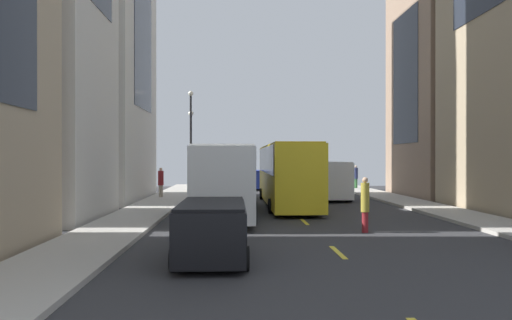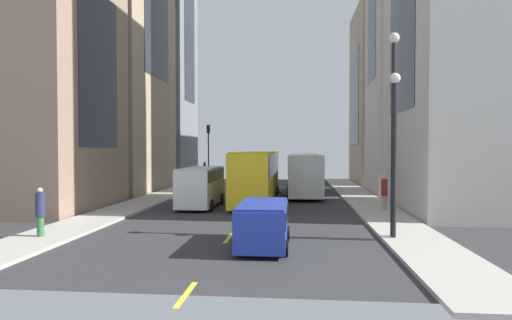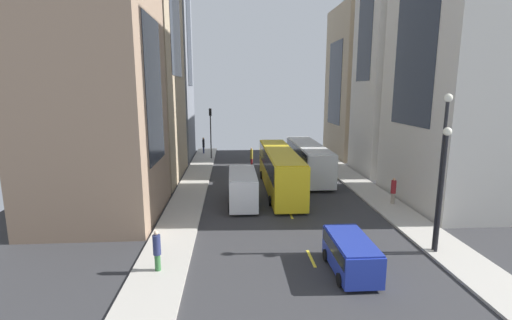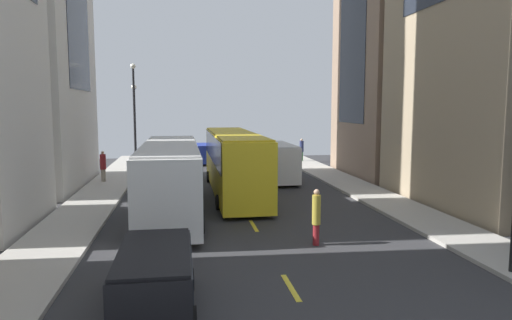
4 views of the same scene
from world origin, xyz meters
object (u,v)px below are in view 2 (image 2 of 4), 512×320
(delivery_van_white, at_px, (201,184))
(pedestrian_waiting_curb, at_px, (249,176))
(car_black_1, at_px, (304,175))
(streetcar_yellow, at_px, (258,172))
(pedestrian_walking_far, at_px, (40,211))
(car_blue_0, at_px, (263,221))
(pedestrian_crossing_near, at_px, (205,170))
(traffic_light_near_corner, at_px, (208,143))
(city_bus_white, at_px, (305,170))
(pedestrian_crossing_mid, at_px, (384,192))

(delivery_van_white, xyz_separation_m, pedestrian_waiting_curb, (-1.48, -14.72, -0.40))
(car_black_1, bearing_deg, streetcar_yellow, 76.86)
(car_black_1, relative_size, pedestrian_walking_far, 1.99)
(car_blue_0, bearing_deg, pedestrian_crossing_near, -73.99)
(pedestrian_crossing_near, height_order, pedestrian_waiting_curb, pedestrian_crossing_near)
(delivery_van_white, relative_size, traffic_light_near_corner, 0.93)
(city_bus_white, distance_m, traffic_light_near_corner, 14.58)
(city_bus_white, bearing_deg, pedestrian_crossing_mid, 115.63)
(delivery_van_white, bearing_deg, pedestrian_walking_far, 66.99)
(city_bus_white, bearing_deg, pedestrian_waiting_curb, -47.97)
(car_black_1, distance_m, traffic_light_near_corner, 11.05)
(car_blue_0, xyz_separation_m, pedestrian_waiting_curb, (3.44, -25.69, 0.10))
(pedestrian_waiting_curb, bearing_deg, pedestrian_crossing_mid, -9.95)
(city_bus_white, height_order, traffic_light_near_corner, traffic_light_near_corner)
(car_black_1, bearing_deg, pedestrian_walking_far, 69.13)
(city_bus_white, xyz_separation_m, car_blue_0, (1.96, 19.70, -0.99))
(delivery_van_white, distance_m, pedestrian_waiting_curb, 14.80)
(streetcar_yellow, bearing_deg, pedestrian_waiting_curb, -80.13)
(car_black_1, xyz_separation_m, pedestrian_crossing_near, (11.66, -2.80, 0.40))
(pedestrian_crossing_near, bearing_deg, city_bus_white, 89.51)
(traffic_light_near_corner, bearing_deg, pedestrian_crossing_near, -71.44)
(pedestrian_crossing_mid, bearing_deg, city_bus_white, -76.25)
(pedestrian_crossing_near, bearing_deg, traffic_light_near_corner, 67.91)
(pedestrian_crossing_near, xyz_separation_m, pedestrian_waiting_curb, (-6.13, 7.67, -0.23))
(city_bus_white, height_order, pedestrian_waiting_curb, city_bus_white)
(car_blue_0, bearing_deg, streetcar_yellow, -84.01)
(car_black_1, xyz_separation_m, pedestrian_waiting_curb, (5.53, 4.87, 0.17))
(city_bus_white, height_order, pedestrian_crossing_mid, city_bus_white)
(streetcar_yellow, distance_m, pedestrian_crossing_near, 20.14)
(car_blue_0, xyz_separation_m, pedestrian_crossing_mid, (-6.58, -10.07, 0.19))
(city_bus_white, height_order, delivery_van_white, city_bus_white)
(streetcar_yellow, xyz_separation_m, delivery_van_white, (3.36, 3.93, -0.61))
(delivery_van_white, height_order, pedestrian_crossing_near, delivery_van_white)
(city_bus_white, xyz_separation_m, pedestrian_waiting_curb, (5.40, -5.99, -0.89))
(pedestrian_crossing_mid, distance_m, pedestrian_walking_far, 18.59)
(streetcar_yellow, relative_size, pedestrian_crossing_near, 6.32)
(city_bus_white, xyz_separation_m, car_black_1, (-0.13, -10.86, -1.07))
(city_bus_white, xyz_separation_m, delivery_van_white, (6.88, 8.73, -0.49))
(pedestrian_waiting_curb, relative_size, traffic_light_near_corner, 0.33)
(delivery_van_white, xyz_separation_m, pedestrian_crossing_near, (4.65, -22.39, -0.17))
(city_bus_white, relative_size, pedestrian_crossing_near, 5.61)
(delivery_van_white, relative_size, car_blue_0, 1.43)
(pedestrian_crossing_mid, xyz_separation_m, pedestrian_walking_far, (15.94, 9.56, 0.01))
(delivery_van_white, xyz_separation_m, car_black_1, (-7.01, -19.59, -0.57))
(pedestrian_waiting_curb, bearing_deg, delivery_van_white, -48.37)
(city_bus_white, bearing_deg, delivery_van_white, 51.76)
(pedestrian_crossing_near, height_order, pedestrian_crossing_mid, pedestrian_crossing_near)
(delivery_van_white, xyz_separation_m, pedestrian_walking_far, (4.44, 10.46, -0.29))
(car_blue_0, distance_m, traffic_light_near_corner, 31.06)
(car_black_1, distance_m, pedestrian_crossing_mid, 20.98)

